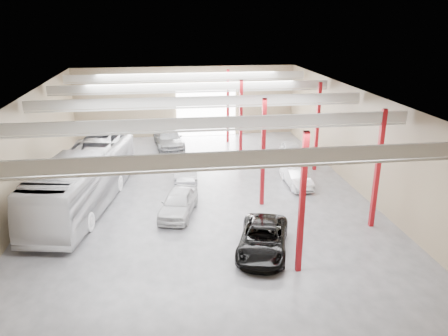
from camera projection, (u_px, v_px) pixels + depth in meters
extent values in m
cube|color=#4F4F54|center=(201.00, 195.00, 30.14)|extent=(22.00, 32.00, 0.01)
cube|color=beige|center=(199.00, 94.00, 27.82)|extent=(22.00, 32.00, 0.12)
cube|color=#736448|center=(186.00, 102.00, 43.92)|extent=(22.00, 0.12, 7.00)
cube|color=#736448|center=(245.00, 287.00, 14.04)|extent=(22.00, 0.12, 7.00)
cube|color=#736448|center=(27.00, 154.00, 27.51)|extent=(0.12, 32.00, 7.00)
cube|color=#736448|center=(357.00, 140.00, 30.44)|extent=(0.12, 32.00, 7.00)
cube|color=white|center=(206.00, 111.00, 44.38)|extent=(6.00, 0.20, 5.00)
cube|color=maroon|center=(302.00, 205.00, 20.15)|extent=(0.25, 0.25, 7.00)
cube|color=maroon|center=(263.00, 153.00, 27.62)|extent=(0.25, 0.25, 7.00)
cube|color=maroon|center=(241.00, 124.00, 35.09)|extent=(0.25, 0.25, 7.00)
cube|color=maroon|center=(228.00, 107.00, 41.63)|extent=(0.25, 0.25, 7.00)
cube|color=maroon|center=(378.00, 170.00, 24.64)|extent=(0.25, 0.25, 7.00)
cube|color=maroon|center=(317.00, 127.00, 33.98)|extent=(0.25, 0.25, 7.00)
cube|color=silver|center=(227.00, 159.00, 16.76)|extent=(21.60, 0.15, 0.60)
cube|color=silver|center=(227.00, 169.00, 16.89)|extent=(21.60, 0.10, 0.10)
cube|color=silver|center=(210.00, 123.00, 22.36)|extent=(21.60, 0.15, 0.60)
cube|color=silver|center=(210.00, 130.00, 22.50)|extent=(21.60, 0.10, 0.10)
cube|color=silver|center=(200.00, 101.00, 27.97)|extent=(21.60, 0.15, 0.60)
cube|color=silver|center=(200.00, 107.00, 28.10)|extent=(21.60, 0.10, 0.10)
cube|color=silver|center=(193.00, 87.00, 33.57)|extent=(21.60, 0.15, 0.60)
cube|color=silver|center=(193.00, 92.00, 33.70)|extent=(21.60, 0.10, 0.10)
cube|color=silver|center=(188.00, 76.00, 39.17)|extent=(21.60, 0.15, 0.60)
cube|color=silver|center=(188.00, 81.00, 39.31)|extent=(21.60, 0.10, 0.10)
imported|color=silver|center=(85.00, 179.00, 27.93)|extent=(5.62, 13.67, 3.71)
imported|color=black|center=(263.00, 239.00, 22.74)|extent=(3.94, 5.81, 1.48)
imported|color=silver|center=(178.00, 203.00, 27.03)|extent=(3.04, 4.95, 1.57)
imported|color=silver|center=(186.00, 168.00, 33.13)|extent=(1.99, 4.89, 1.58)
imported|color=slate|center=(168.00, 138.00, 40.80)|extent=(3.10, 6.16, 1.72)
imported|color=#B9B9BE|center=(297.00, 177.00, 31.62)|extent=(1.47, 4.08, 1.34)
imported|color=silver|center=(292.00, 152.00, 36.88)|extent=(2.69, 4.97, 1.60)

